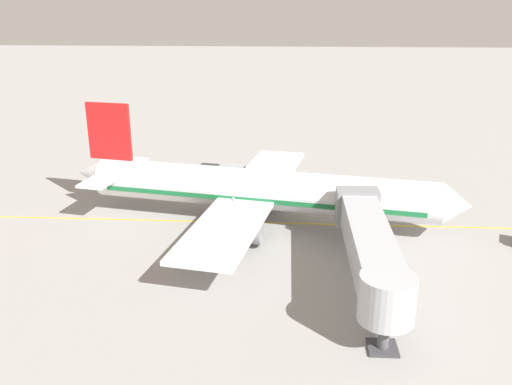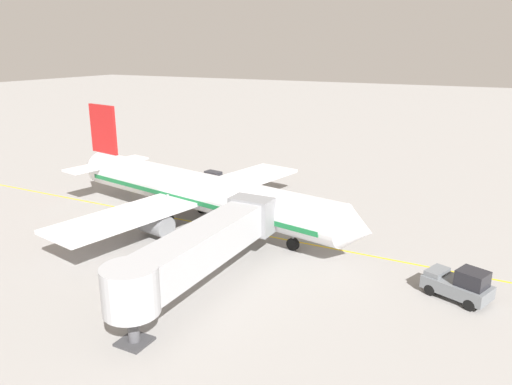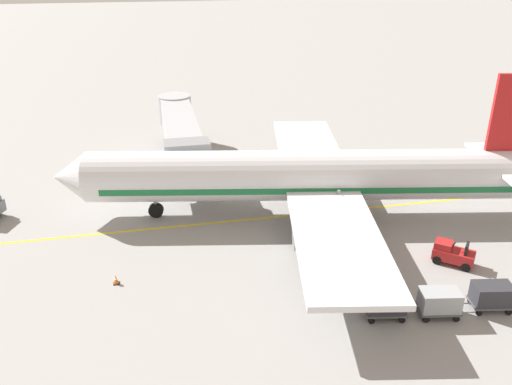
{
  "view_description": "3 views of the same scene",
  "coord_description": "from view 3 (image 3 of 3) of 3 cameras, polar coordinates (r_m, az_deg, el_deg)",
  "views": [
    {
      "loc": [
        46.95,
        3.13,
        19.86
      ],
      "look_at": [
        0.75,
        0.44,
        3.28
      ],
      "focal_mm": 38.02,
      "sensor_mm": 36.0,
      "label": 1
    },
    {
      "loc": [
        38.29,
        27.38,
        16.9
      ],
      "look_at": [
        -1.42,
        6.54,
        3.59
      ],
      "focal_mm": 34.59,
      "sensor_mm": 36.0,
      "label": 2
    },
    {
      "loc": [
        -33.77,
        11.71,
        18.0
      ],
      "look_at": [
        -2.32,
        5.1,
        3.26
      ],
      "focal_mm": 36.55,
      "sensor_mm": 36.0,
      "label": 3
    }
  ],
  "objects": [
    {
      "name": "ground_plane",
      "position": [
        40.02,
        6.48,
        -2.26
      ],
      "size": [
        400.0,
        400.0,
        0.0
      ],
      "primitive_type": "plane",
      "color": "gray"
    },
    {
      "name": "gate_lead_in_line",
      "position": [
        40.02,
        6.48,
        -2.25
      ],
      "size": [
        0.24,
        80.0,
        0.01
      ],
      "primitive_type": "cube",
      "color": "gold",
      "rests_on": "ground"
    },
    {
      "name": "parked_airliner",
      "position": [
        38.32,
        5.96,
        1.76
      ],
      "size": [
        30.44,
        37.19,
        10.63
      ],
      "color": "silver",
      "rests_on": "ground"
    },
    {
      "name": "jet_bridge",
      "position": [
        48.05,
        -8.3,
        6.77
      ],
      "size": [
        17.46,
        3.5,
        4.98
      ],
      "color": "#A8AAAF",
      "rests_on": "ground"
    },
    {
      "name": "baggage_tug_lead",
      "position": [
        35.51,
        20.69,
        -6.26
      ],
      "size": [
        2.54,
        2.68,
        1.62
      ],
      "color": "#B21E1E",
      "rests_on": "ground"
    },
    {
      "name": "baggage_cart_front",
      "position": [
        29.47,
        13.98,
        -11.57
      ],
      "size": [
        1.66,
        2.97,
        1.58
      ],
      "color": "#4C4C51",
      "rests_on": "ground"
    },
    {
      "name": "baggage_cart_second_in_train",
      "position": [
        30.37,
        19.45,
        -11.15
      ],
      "size": [
        1.66,
        2.97,
        1.58
      ],
      "color": "#4C4C51",
      "rests_on": "ground"
    },
    {
      "name": "baggage_cart_third_in_train",
      "position": [
        31.93,
        24.41,
        -10.16
      ],
      "size": [
        1.66,
        2.97,
        1.58
      ],
      "color": "#4C4C51",
      "rests_on": "ground"
    },
    {
      "name": "ground_crew_wing_walker",
      "position": [
        31.54,
        8.04,
        -8.35
      ],
      "size": [
        0.73,
        0.31,
        1.69
      ],
      "color": "#232328",
      "rests_on": "ground"
    },
    {
      "name": "safety_cone_nose_left",
      "position": [
        32.65,
        -15.07,
        -9.18
      ],
      "size": [
        0.36,
        0.36,
        0.59
      ],
      "color": "black",
      "rests_on": "ground"
    }
  ]
}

